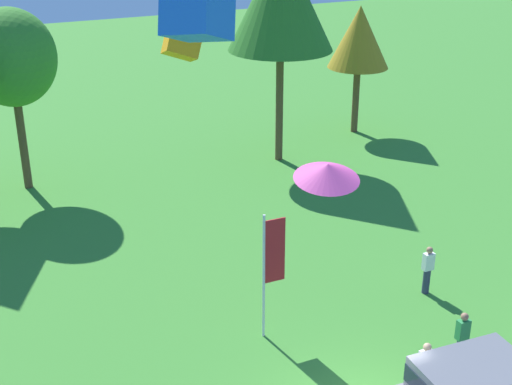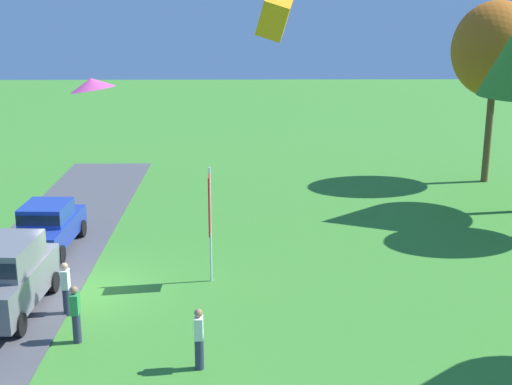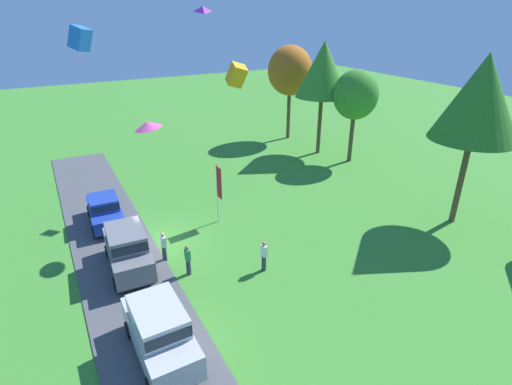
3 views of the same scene
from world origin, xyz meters
The scene contains 8 objects.
person_beside_suv centered at (2.03, -0.13, 0.88)m, with size 0.36×0.24×1.71m.
person_watching_sky centered at (3.83, 0.58, 0.88)m, with size 0.36×0.24×1.71m.
person_on_lawn centered at (5.35, 4.14, 0.88)m, with size 0.36×0.24×1.71m.
tree_far_left centered at (-5.31, 18.92, 5.84)m, with size 3.76×3.76×7.94m.
tree_far_right centered at (12.14, 19.53, 5.14)m, with size 3.22×3.22×6.79m.
flag_banner centered at (-0.36, 4.17, 2.55)m, with size 0.71×0.08×4.03m.
kite_box_mid_center centered at (-2.00, 6.33, 8.79)m, with size 0.87×0.87×1.22m, color orange.
kite_delta_over_trees centered at (-0.85, 0.43, 6.75)m, with size 1.48×1.48×0.37m, color #EA4C9E.
Camera 1 is at (-8.31, -12.09, 12.55)m, focal length 50.00 mm.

